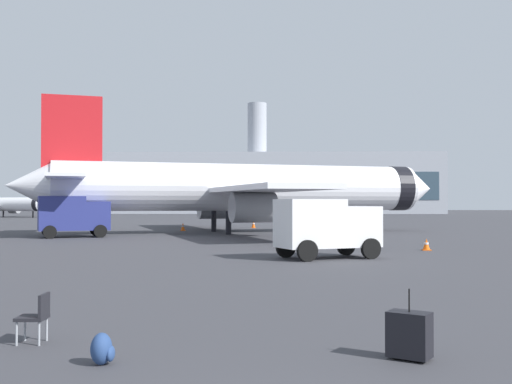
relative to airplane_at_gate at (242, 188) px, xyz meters
name	(u,v)px	position (x,y,z in m)	size (l,w,h in m)	color
airplane_at_gate	(242,188)	(0.00, 0.00, 0.00)	(34.80, 31.82, 10.50)	white
airplane_taxiing	(1,204)	(-43.19, 52.36, -1.49)	(20.04, 18.41, 6.21)	white
service_truck	(73,215)	(-11.60, -6.92, -2.05)	(5.28, 4.00, 2.90)	navy
cargo_van	(326,225)	(4.86, -22.91, -2.21)	(4.83, 3.73, 2.60)	white
safety_cone_near	(426,244)	(10.38, -18.21, -3.36)	(0.44, 0.44, 0.61)	#F2590C
safety_cone_mid	(253,224)	(0.63, 9.62, -3.30)	(0.44, 0.44, 0.73)	#F2590C
safety_cone_far	(183,227)	(-5.30, 3.34, -3.30)	(0.44, 0.44, 0.71)	#F2590C
rolling_suitcase	(409,334)	(4.63, -40.36, -3.27)	(0.75, 0.68, 1.10)	black
traveller_backpack	(102,349)	(-0.06, -40.80, -3.42)	(0.36, 0.40, 0.48)	navy
gate_chair	(36,315)	(-1.60, -39.42, -3.16)	(0.49, 0.49, 0.86)	black
terminal_building	(275,183)	(3.09, 92.78, 3.29)	(74.26, 17.76, 25.56)	#9EA3AD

